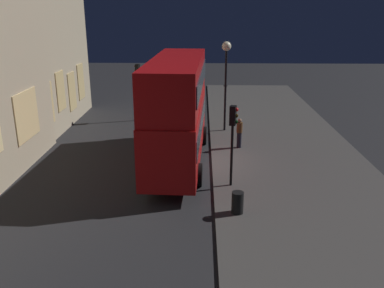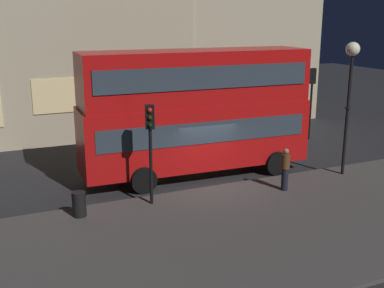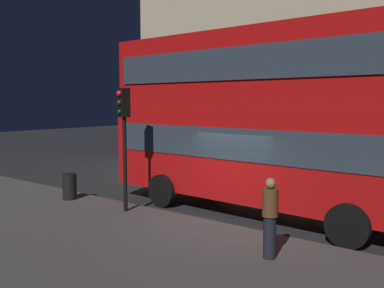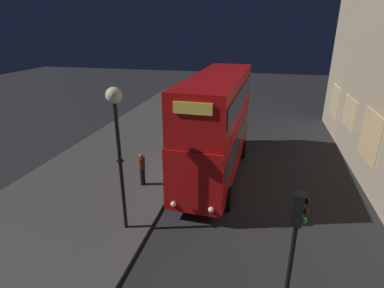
# 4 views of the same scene
# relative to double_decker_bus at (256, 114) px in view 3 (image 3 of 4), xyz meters

# --- Properties ---
(ground_plane) EXTENTS (80.00, 80.00, 0.00)m
(ground_plane) POSITION_rel_double_decker_bus_xyz_m (-0.02, -1.31, -3.04)
(ground_plane) COLOR #232326
(sidewalk_slab) EXTENTS (44.00, 8.21, 0.12)m
(sidewalk_slab) POSITION_rel_double_decker_bus_xyz_m (-0.02, -5.88, -2.98)
(sidewalk_slab) COLOR #423F3D
(sidewalk_slab) RESTS_ON ground
(building_with_clock) EXTENTS (15.61, 7.51, 17.54)m
(building_with_clock) POSITION_rel_double_decker_bus_xyz_m (-4.55, 11.15, 5.74)
(building_with_clock) COLOR tan
(building_with_clock) RESTS_ON ground
(double_decker_bus) EXTENTS (10.04, 3.05, 5.43)m
(double_decker_bus) POSITION_rel_double_decker_bus_xyz_m (0.00, 0.00, 0.00)
(double_decker_bus) COLOR #B20F0F
(double_decker_bus) RESTS_ON ground
(traffic_light_near_kerb) EXTENTS (0.38, 0.39, 3.67)m
(traffic_light_near_kerb) POSITION_rel_double_decker_bus_xyz_m (-2.95, -2.59, -0.27)
(traffic_light_near_kerb) COLOR black
(traffic_light_near_kerb) RESTS_ON sidewalk_slab
(pedestrian) EXTENTS (0.33, 0.33, 1.71)m
(pedestrian) POSITION_rel_double_decker_bus_xyz_m (2.32, -3.38, -2.03)
(pedestrian) COLOR black
(pedestrian) RESTS_ON sidewalk_slab
(litter_bin) EXTENTS (0.47, 0.47, 0.88)m
(litter_bin) POSITION_rel_double_decker_bus_xyz_m (-5.59, -2.65, -2.48)
(litter_bin) COLOR black
(litter_bin) RESTS_ON sidewalk_slab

